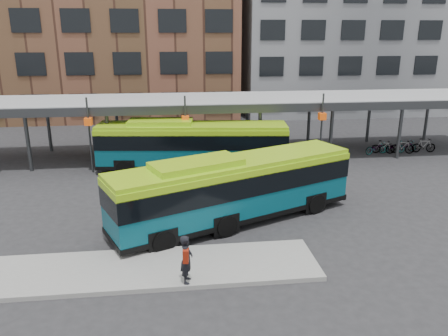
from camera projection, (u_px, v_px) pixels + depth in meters
ground at (261, 230)px, 19.84m from camera, size 120.00×120.00×0.00m
boarding_island at (133, 270)px, 16.34m from camera, size 14.00×3.00×0.18m
canopy at (225, 102)px, 30.87m from camera, size 40.00×6.53×4.80m
building_brick at (109, 8)px, 45.76m from camera, size 26.00×14.00×22.00m
building_grey at (346, 19)px, 49.02m from camera, size 24.00×14.00×20.00m
bus_front at (234, 187)px, 20.25m from camera, size 11.93×7.08×3.28m
bus_rear at (192, 144)px, 28.03m from camera, size 12.24×3.93×3.32m
pedestrian at (187, 259)px, 15.12m from camera, size 0.51×0.70×1.77m
bike_rack at (397, 147)px, 32.34m from camera, size 5.62×1.24×1.07m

